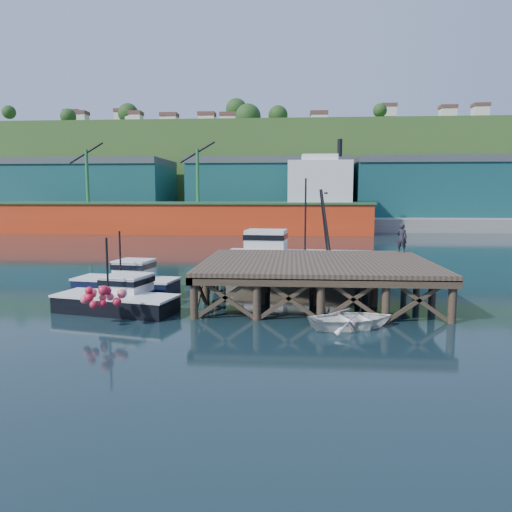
# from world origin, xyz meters

# --- Properties ---
(ground) EXTENTS (300.00, 300.00, 0.00)m
(ground) POSITION_xyz_m (0.00, 0.00, 0.00)
(ground) COLOR black
(ground) RESTS_ON ground
(wharf) EXTENTS (12.00, 10.00, 2.62)m
(wharf) POSITION_xyz_m (5.50, -0.19, 1.94)
(wharf) COLOR brown
(wharf) RESTS_ON ground
(far_quay) EXTENTS (160.00, 40.00, 2.00)m
(far_quay) POSITION_xyz_m (0.00, 70.00, 1.00)
(far_quay) COLOR gray
(far_quay) RESTS_ON ground
(warehouse_left) EXTENTS (32.00, 16.00, 9.00)m
(warehouse_left) POSITION_xyz_m (-35.00, 65.00, 6.50)
(warehouse_left) COLOR #174D4E
(warehouse_left) RESTS_ON far_quay
(warehouse_mid) EXTENTS (28.00, 16.00, 9.00)m
(warehouse_mid) POSITION_xyz_m (0.00, 65.00, 6.50)
(warehouse_mid) COLOR #174D4E
(warehouse_mid) RESTS_ON far_quay
(warehouse_right) EXTENTS (30.00, 16.00, 9.00)m
(warehouse_right) POSITION_xyz_m (30.00, 65.00, 6.50)
(warehouse_right) COLOR #174D4E
(warehouse_right) RESTS_ON far_quay
(cargo_ship) EXTENTS (55.50, 10.00, 13.75)m
(cargo_ship) POSITION_xyz_m (-8.46, 48.00, 3.31)
(cargo_ship) COLOR red
(cargo_ship) RESTS_ON ground
(hillside) EXTENTS (220.00, 50.00, 22.00)m
(hillside) POSITION_xyz_m (0.00, 100.00, 11.00)
(hillside) COLOR #2D511E
(hillside) RESTS_ON ground
(boat_navy) EXTENTS (6.07, 3.62, 3.64)m
(boat_navy) POSITION_xyz_m (-5.07, 0.75, 0.73)
(boat_navy) COLOR black
(boat_navy) RESTS_ON ground
(boat_black) EXTENTS (6.23, 5.16, 3.64)m
(boat_black) POSITION_xyz_m (-4.11, -3.55, 0.67)
(boat_black) COLOR black
(boat_black) RESTS_ON ground
(trawler) EXTENTS (10.32, 4.50, 6.72)m
(trawler) POSITION_xyz_m (4.41, 7.46, 1.38)
(trawler) COLOR #CDB384
(trawler) RESTS_ON ground
(dinghy) EXTENTS (4.28, 3.57, 0.76)m
(dinghy) POSITION_xyz_m (6.77, -5.80, 0.38)
(dinghy) COLOR white
(dinghy) RESTS_ON ground
(dockworker) EXTENTS (0.73, 0.58, 1.74)m
(dockworker) POSITION_xyz_m (10.90, 4.40, 2.99)
(dockworker) COLOR black
(dockworker) RESTS_ON wharf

